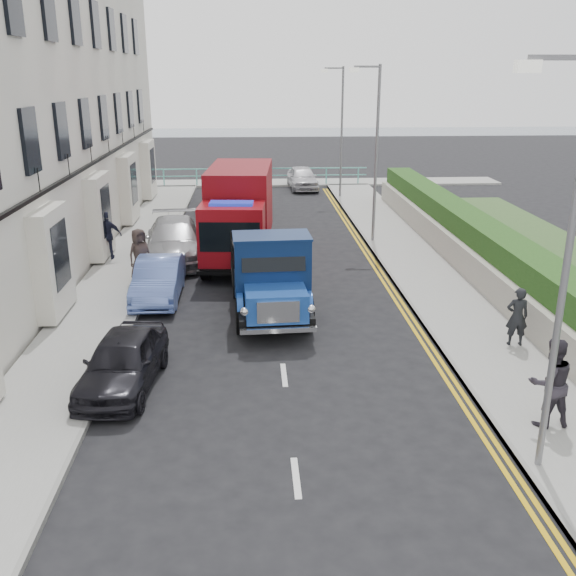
% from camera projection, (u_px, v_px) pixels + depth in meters
% --- Properties ---
extents(ground, '(120.00, 120.00, 0.00)m').
position_uv_depth(ground, '(289.00, 419.00, 13.05)').
color(ground, black).
rests_on(ground, ground).
extents(pavement_west, '(2.40, 38.00, 0.12)m').
position_uv_depth(pavement_west, '(117.00, 283.00, 21.26)').
color(pavement_west, gray).
rests_on(pavement_west, ground).
extents(pavement_east, '(2.60, 38.00, 0.12)m').
position_uv_depth(pavement_east, '(428.00, 278.00, 21.84)').
color(pavement_east, gray).
rests_on(pavement_east, ground).
extents(promenade, '(30.00, 2.50, 0.12)m').
position_uv_depth(promenade, '(262.00, 183.00, 40.46)').
color(promenade, gray).
rests_on(promenade, ground).
extents(sea_plane, '(120.00, 120.00, 0.00)m').
position_uv_depth(sea_plane, '(256.00, 137.00, 69.81)').
color(sea_plane, slate).
rests_on(sea_plane, ground).
extents(garden_east, '(1.45, 28.00, 1.75)m').
position_uv_depth(garden_east, '(486.00, 253.00, 21.67)').
color(garden_east, '#B2AD9E').
rests_on(garden_east, ground).
extents(seafront_railing, '(13.00, 0.08, 1.11)m').
position_uv_depth(seafront_railing, '(262.00, 177.00, 39.54)').
color(seafront_railing, '#59B2A5').
rests_on(seafront_railing, ground).
extents(lamp_near, '(1.23, 0.18, 7.00)m').
position_uv_depth(lamp_near, '(561.00, 253.00, 10.11)').
color(lamp_near, slate).
rests_on(lamp_near, ground).
extents(lamp_mid, '(1.23, 0.18, 7.00)m').
position_uv_depth(lamp_mid, '(374.00, 144.00, 25.25)').
color(lamp_mid, slate).
rests_on(lamp_mid, ground).
extents(lamp_far, '(1.23, 0.18, 7.00)m').
position_uv_depth(lamp_far, '(340.00, 125.00, 34.70)').
color(lamp_far, slate).
rests_on(lamp_far, ground).
extents(bedford_lorry, '(2.34, 5.36, 2.49)m').
position_uv_depth(bedford_lorry, '(271.00, 282.00, 17.91)').
color(bedford_lorry, black).
rests_on(bedford_lorry, ground).
extents(red_lorry, '(2.65, 6.58, 3.37)m').
position_uv_depth(red_lorry, '(239.00, 212.00, 23.71)').
color(red_lorry, black).
rests_on(red_lorry, ground).
extents(parked_car_front, '(1.82, 3.77, 1.24)m').
position_uv_depth(parked_car_front, '(123.00, 361.00, 14.21)').
color(parked_car_front, black).
rests_on(parked_car_front, ground).
extents(parked_car_mid, '(1.34, 3.81, 1.25)m').
position_uv_depth(parked_car_mid, '(158.00, 279.00, 19.81)').
color(parked_car_mid, '#607CCF').
rests_on(parked_car_mid, ground).
extents(parked_car_rear, '(2.53, 5.27, 1.48)m').
position_uv_depth(parked_car_rear, '(174.00, 240.00, 23.97)').
color(parked_car_rear, '#ABACB0').
rests_on(parked_car_rear, ground).
extents(seafront_car_left, '(2.50, 5.21, 1.43)m').
position_uv_depth(seafront_car_left, '(230.00, 195.00, 32.92)').
color(seafront_car_left, black).
rests_on(seafront_car_left, ground).
extents(seafront_car_right, '(1.84, 4.06, 1.35)m').
position_uv_depth(seafront_car_right, '(302.00, 178.00, 38.51)').
color(seafront_car_right, silver).
rests_on(seafront_car_right, ground).
extents(pedestrian_east_near, '(0.59, 0.42, 1.52)m').
position_uv_depth(pedestrian_east_near, '(517.00, 317.00, 16.09)').
color(pedestrian_east_near, black).
rests_on(pedestrian_east_near, pavement_east).
extents(pedestrian_east_far, '(0.94, 0.76, 1.82)m').
position_uv_depth(pedestrian_east_far, '(550.00, 382.00, 12.35)').
color(pedestrian_east_far, '#2D2831').
rests_on(pedestrian_east_far, pavement_east).
extents(pedestrian_west_near, '(1.07, 0.52, 1.78)m').
position_uv_depth(pedestrian_west_near, '(107.00, 235.00, 23.54)').
color(pedestrian_west_near, '#1B1D30').
rests_on(pedestrian_west_near, pavement_west).
extents(pedestrian_west_far, '(1.00, 0.98, 1.74)m').
position_uv_depth(pedestrian_west_far, '(140.00, 254.00, 21.16)').
color(pedestrian_west_far, '#372B27').
rests_on(pedestrian_west_far, pavement_west).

